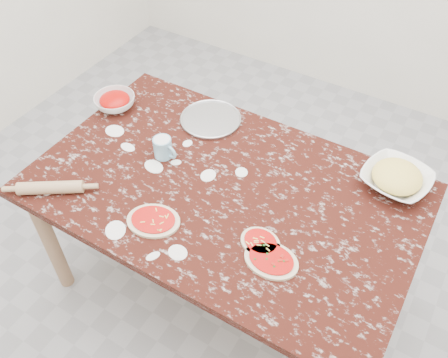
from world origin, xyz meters
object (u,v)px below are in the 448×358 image
worktable (224,200)px  sauce_bowl (115,102)px  flour_mug (163,148)px  pizza_tray (211,120)px  cheese_bowl (396,180)px  rolling_pin (50,188)px

worktable → sauce_bowl: (-0.74, 0.19, 0.11)m
worktable → sauce_bowl: 0.77m
sauce_bowl → flour_mug: size_ratio=1.64×
flour_mug → pizza_tray: bearing=81.7°
worktable → flour_mug: bearing=175.3°
worktable → cheese_bowl: (0.60, 0.38, 0.12)m
rolling_pin → sauce_bowl: bearing=103.9°
pizza_tray → rolling_pin: rolling_pin is taller
pizza_tray → cheese_bowl: 0.89m
pizza_tray → sauce_bowl: 0.48m
worktable → cheese_bowl: 0.72m
pizza_tray → worktable: bearing=-50.7°
sauce_bowl → rolling_pin: (0.14, -0.58, -0.00)m
worktable → pizza_tray: pizza_tray is taller
cheese_bowl → pizza_tray: bearing=-177.8°
worktable → flour_mug: 0.35m
cheese_bowl → rolling_pin: cheese_bowl is taller
flour_mug → rolling_pin: 0.50m
sauce_bowl → flour_mug: (0.41, -0.16, 0.02)m
sauce_bowl → flour_mug: 0.44m
sauce_bowl → cheese_bowl: 1.36m
flour_mug → worktable: bearing=-4.7°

